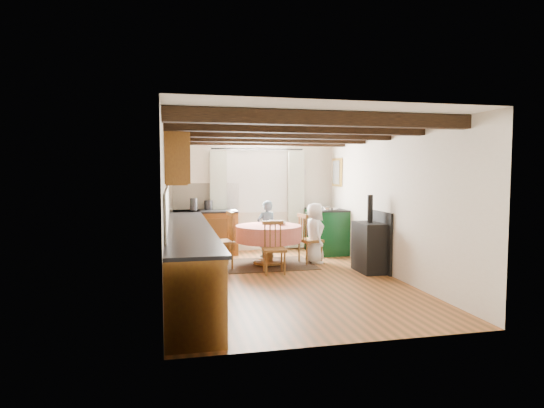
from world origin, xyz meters
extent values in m
cube|color=#9D5A2C|center=(0.00, 0.00, 0.00)|extent=(3.60, 5.50, 0.00)
cube|color=white|center=(0.00, 0.00, 2.40)|extent=(3.60, 5.50, 0.00)
cube|color=silver|center=(0.00, 2.75, 1.20)|extent=(3.60, 0.00, 2.40)
cube|color=silver|center=(0.00, -2.75, 1.20)|extent=(3.60, 0.00, 2.40)
cube|color=silver|center=(-1.80, 0.00, 1.20)|extent=(0.00, 5.50, 2.40)
cube|color=silver|center=(1.80, 0.00, 1.20)|extent=(0.00, 5.50, 2.40)
cube|color=#342011|center=(0.00, -2.00, 2.31)|extent=(3.60, 0.16, 0.16)
cube|color=#342011|center=(0.00, -1.00, 2.31)|extent=(3.60, 0.16, 0.16)
cube|color=#342011|center=(0.00, 0.00, 2.31)|extent=(3.60, 0.16, 0.16)
cube|color=#342011|center=(0.00, 1.00, 2.31)|extent=(3.60, 0.16, 0.16)
cube|color=#342011|center=(0.00, 2.00, 2.31)|extent=(3.60, 0.16, 0.16)
cube|color=beige|center=(-1.78, 0.30, 1.20)|extent=(0.02, 4.50, 0.55)
cube|color=beige|center=(-1.00, 2.73, 1.20)|extent=(1.40, 0.02, 0.55)
cube|color=brown|center=(-1.50, 0.00, 0.44)|extent=(0.60, 5.30, 0.88)
cube|color=brown|center=(-1.05, 2.45, 0.44)|extent=(1.30, 0.60, 0.88)
cube|color=black|center=(-1.48, 0.00, 0.90)|extent=(0.64, 5.30, 0.04)
cube|color=black|center=(-1.05, 2.43, 0.90)|extent=(1.30, 0.64, 0.04)
cube|color=brown|center=(-1.63, 1.20, 1.95)|extent=(0.34, 1.80, 0.90)
cube|color=brown|center=(-1.63, -0.30, 1.90)|extent=(0.34, 0.90, 0.70)
cube|color=white|center=(0.10, 2.73, 1.60)|extent=(1.34, 0.03, 1.54)
cube|color=white|center=(0.10, 2.74, 1.60)|extent=(1.20, 0.01, 1.40)
cube|color=silver|center=(-0.75, 2.65, 1.10)|extent=(0.35, 0.10, 2.10)
cube|color=silver|center=(0.95, 2.65, 1.10)|extent=(0.35, 0.10, 2.10)
cylinder|color=black|center=(0.10, 2.65, 2.20)|extent=(2.00, 0.03, 0.03)
cube|color=gold|center=(1.77, 2.30, 1.70)|extent=(0.04, 0.50, 0.60)
cylinder|color=silver|center=(1.05, 2.72, 1.70)|extent=(0.30, 0.02, 0.30)
cube|color=black|center=(0.02, 1.17, 0.01)|extent=(1.63, 1.27, 0.01)
imported|color=#3E5463|center=(0.14, 1.92, 0.57)|extent=(0.47, 0.38, 1.14)
imported|color=white|center=(0.89, 1.13, 0.57)|extent=(0.40, 0.58, 1.13)
imported|color=silver|center=(0.06, 1.37, 0.75)|extent=(0.23, 0.23, 0.06)
imported|color=silver|center=(0.26, 1.17, 0.76)|extent=(0.21, 0.21, 0.06)
imported|color=silver|center=(0.10, 1.28, 0.77)|extent=(0.14, 0.14, 0.09)
cylinder|color=#262628|center=(-1.28, 2.43, 1.05)|extent=(0.15, 0.15, 0.26)
cylinder|color=#262628|center=(-0.97, 2.56, 1.02)|extent=(0.18, 0.18, 0.20)
camera|label=1|loc=(-1.70, -6.85, 1.72)|focal=29.66mm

